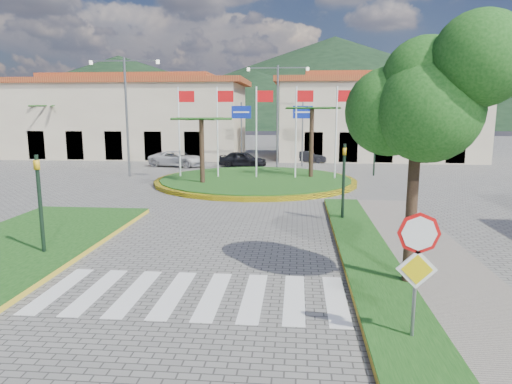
# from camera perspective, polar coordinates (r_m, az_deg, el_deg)

# --- Properties ---
(sidewalk_right) EXTENTS (4.00, 28.00, 0.15)m
(sidewalk_right) POSITION_cam_1_polar(r_m,az_deg,el_deg) (10.16, 25.16, -16.70)
(sidewalk_right) COLOR gray
(sidewalk_right) RESTS_ON ground
(verge_right) EXTENTS (1.60, 28.00, 0.18)m
(verge_right) POSITION_cam_1_polar(r_m,az_deg,el_deg) (9.82, 18.26, -17.09)
(verge_right) COLOR #164112
(verge_right) RESTS_ON ground
(crosswalk) EXTENTS (8.00, 3.00, 0.01)m
(crosswalk) POSITION_cam_1_polar(r_m,az_deg,el_deg) (11.72, -8.33, -12.54)
(crosswalk) COLOR silver
(crosswalk) RESTS_ON ground
(roundabout_island) EXTENTS (12.70, 12.70, 6.00)m
(roundabout_island) POSITION_cam_1_polar(r_m,az_deg,el_deg) (28.95, -0.04, 1.50)
(roundabout_island) COLOR yellow
(roundabout_island) RESTS_ON ground
(stop_sign) EXTENTS (0.80, 0.11, 2.65)m
(stop_sign) POSITION_cam_1_polar(r_m,az_deg,el_deg) (9.17, 19.52, -7.64)
(stop_sign) COLOR slate
(stop_sign) RESTS_ON ground
(deciduous_tree) EXTENTS (3.60, 3.60, 6.80)m
(deciduous_tree) POSITION_cam_1_polar(r_m,az_deg,el_deg) (11.88, 19.74, 12.81)
(deciduous_tree) COLOR black
(deciduous_tree) RESTS_ON ground
(traffic_light_left) EXTENTS (0.15, 0.18, 3.20)m
(traffic_light_left) POSITION_cam_1_polar(r_m,az_deg,el_deg) (15.39, -25.44, -0.44)
(traffic_light_left) COLOR black
(traffic_light_left) RESTS_ON ground
(traffic_light_right) EXTENTS (0.15, 0.18, 3.20)m
(traffic_light_right) POSITION_cam_1_polar(r_m,az_deg,el_deg) (18.77, 10.91, 2.10)
(traffic_light_right) COLOR black
(traffic_light_right) RESTS_ON ground
(traffic_light_far) EXTENTS (0.18, 0.15, 3.20)m
(traffic_light_far) POSITION_cam_1_polar(r_m,az_deg,el_deg) (33.04, 14.62, 5.34)
(traffic_light_far) COLOR black
(traffic_light_far) RESTS_ON ground
(direction_sign_west) EXTENTS (1.60, 0.14, 5.20)m
(direction_sign_west) POSITION_cam_1_polar(r_m,az_deg,el_deg) (37.77, -1.84, 8.62)
(direction_sign_west) COLOR slate
(direction_sign_west) RESTS_ON ground
(direction_sign_east) EXTENTS (1.60, 0.14, 5.20)m
(direction_sign_east) POSITION_cam_1_polar(r_m,az_deg,el_deg) (37.49, 5.85, 8.57)
(direction_sign_east) COLOR slate
(direction_sign_east) RESTS_ON ground
(street_lamp_centre) EXTENTS (4.80, 0.16, 8.00)m
(street_lamp_centre) POSITION_cam_1_polar(r_m,az_deg,el_deg) (36.54, 2.71, 10.08)
(street_lamp_centre) COLOR slate
(street_lamp_centre) RESTS_ON ground
(street_lamp_west) EXTENTS (4.80, 0.16, 8.00)m
(street_lamp_west) POSITION_cam_1_polar(r_m,az_deg,el_deg) (32.64, -15.88, 9.72)
(street_lamp_west) COLOR slate
(street_lamp_west) RESTS_ON ground
(building_left) EXTENTS (23.32, 9.54, 8.05)m
(building_left) POSITION_cam_1_polar(r_m,az_deg,el_deg) (47.51, -15.47, 9.02)
(building_left) COLOR #BEAC8F
(building_left) RESTS_ON ground
(building_right) EXTENTS (19.08, 9.54, 8.05)m
(building_right) POSITION_cam_1_polar(r_m,az_deg,el_deg) (45.11, 14.81, 9.01)
(building_right) COLOR #BEAC8F
(building_right) RESTS_ON ground
(hill_far_west) EXTENTS (140.00, 140.00, 22.00)m
(hill_far_west) POSITION_cam_1_polar(r_m,az_deg,el_deg) (157.56, -16.62, 12.05)
(hill_far_west) COLOR black
(hill_far_west) RESTS_ON ground
(hill_far_mid) EXTENTS (180.00, 180.00, 30.00)m
(hill_far_mid) POSITION_cam_1_polar(r_m,az_deg,el_deg) (167.29, 9.71, 13.55)
(hill_far_mid) COLOR black
(hill_far_mid) RESTS_ON ground
(hill_near_back) EXTENTS (110.00, 110.00, 16.00)m
(hill_near_back) POSITION_cam_1_polar(r_m,az_deg,el_deg) (137.13, -0.08, 11.56)
(hill_near_back) COLOR black
(hill_near_back) RESTS_ON ground
(white_van) EXTENTS (4.96, 3.12, 1.28)m
(white_van) POSITION_cam_1_polar(r_m,az_deg,el_deg) (37.99, -9.81, 4.12)
(white_van) COLOR #BBBBBD
(white_van) RESTS_ON ground
(car_dark_a) EXTENTS (4.08, 2.33, 1.31)m
(car_dark_a) POSITION_cam_1_polar(r_m,az_deg,el_deg) (36.97, -1.66, 4.13)
(car_dark_a) COLOR black
(car_dark_a) RESTS_ON ground
(car_dark_b) EXTENTS (3.32, 1.62, 1.05)m
(car_dark_b) POSITION_cam_1_polar(r_m,az_deg,el_deg) (40.62, 6.61, 4.42)
(car_dark_b) COLOR black
(car_dark_b) RESTS_ON ground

